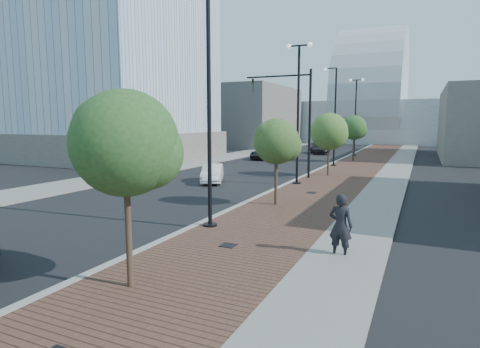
% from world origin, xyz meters
% --- Properties ---
extents(sidewalk, '(7.00, 140.00, 0.12)m').
position_xyz_m(sidewalk, '(3.50, 40.00, 0.06)').
color(sidewalk, '#4C2D23').
rests_on(sidewalk, ground).
extents(concrete_strip, '(2.40, 140.00, 0.13)m').
position_xyz_m(concrete_strip, '(6.20, 40.00, 0.07)').
color(concrete_strip, slate).
rests_on(concrete_strip, ground).
extents(curb, '(0.30, 140.00, 0.14)m').
position_xyz_m(curb, '(0.00, 40.00, 0.07)').
color(curb, gray).
rests_on(curb, ground).
extents(west_sidewalk, '(4.00, 140.00, 0.12)m').
position_xyz_m(west_sidewalk, '(-13.00, 40.00, 0.06)').
color(west_sidewalk, slate).
rests_on(west_sidewalk, ground).
extents(white_sedan, '(2.83, 4.10, 1.28)m').
position_xyz_m(white_sedan, '(-5.17, 20.75, 0.64)').
color(white_sedan, silver).
rests_on(white_sedan, ground).
extents(dark_car_mid, '(2.35, 5.02, 1.39)m').
position_xyz_m(dark_car_mid, '(-7.93, 38.29, 0.70)').
color(dark_car_mid, black).
rests_on(dark_car_mid, ground).
extents(dark_car_far, '(3.49, 5.00, 1.35)m').
position_xyz_m(dark_car_far, '(-4.24, 48.29, 0.67)').
color(dark_car_far, black).
rests_on(dark_car_far, ground).
extents(pedestrian, '(0.80, 0.58, 2.06)m').
position_xyz_m(pedestrian, '(5.99, 8.75, 1.03)').
color(pedestrian, black).
rests_on(pedestrian, ground).
extents(streetlight_1, '(1.44, 0.56, 9.21)m').
position_xyz_m(streetlight_1, '(0.49, 10.00, 4.34)').
color(streetlight_1, black).
rests_on(streetlight_1, ground).
extents(streetlight_2, '(1.72, 0.56, 9.28)m').
position_xyz_m(streetlight_2, '(0.60, 22.00, 4.82)').
color(streetlight_2, black).
rests_on(streetlight_2, ground).
extents(streetlight_3, '(1.44, 0.56, 9.21)m').
position_xyz_m(streetlight_3, '(0.49, 34.00, 4.34)').
color(streetlight_3, black).
rests_on(streetlight_3, ground).
extents(streetlight_4, '(1.72, 0.56, 9.28)m').
position_xyz_m(streetlight_4, '(0.60, 46.00, 4.82)').
color(streetlight_4, black).
rests_on(streetlight_4, ground).
extents(traffic_mast, '(5.09, 0.20, 8.00)m').
position_xyz_m(traffic_mast, '(-0.30, 25.00, 4.98)').
color(traffic_mast, black).
rests_on(traffic_mast, ground).
extents(tree_0, '(2.64, 2.63, 5.08)m').
position_xyz_m(tree_0, '(1.65, 4.02, 3.75)').
color(tree_0, '#382619').
rests_on(tree_0, ground).
extents(tree_1, '(2.32, 2.26, 4.43)m').
position_xyz_m(tree_1, '(1.65, 15.02, 3.28)').
color(tree_1, '#382619').
rests_on(tree_1, ground).
extents(tree_2, '(2.86, 2.86, 4.92)m').
position_xyz_m(tree_2, '(1.65, 27.02, 3.48)').
color(tree_2, '#382619').
rests_on(tree_2, ground).
extents(tree_3, '(2.55, 2.53, 4.87)m').
position_xyz_m(tree_3, '(1.65, 39.02, 3.60)').
color(tree_3, '#382619').
rests_on(tree_3, ground).
extents(tower_podium, '(19.00, 19.00, 3.00)m').
position_xyz_m(tower_podium, '(-24.00, 32.00, 1.50)').
color(tower_podium, '#5F5B55').
rests_on(tower_podium, ground).
extents(convention_center, '(50.00, 30.00, 50.00)m').
position_xyz_m(convention_center, '(-2.00, 85.00, 6.00)').
color(convention_center, '#9DA1A6').
rests_on(convention_center, ground).
extents(commercial_block_nw, '(14.00, 20.00, 10.00)m').
position_xyz_m(commercial_block_nw, '(-20.00, 60.00, 5.00)').
color(commercial_block_nw, '#66615B').
rests_on(commercial_block_nw, ground).
extents(utility_cover_1, '(0.50, 0.50, 0.02)m').
position_xyz_m(utility_cover_1, '(2.40, 8.00, 0.13)').
color(utility_cover_1, black).
rests_on(utility_cover_1, sidewalk).
extents(utility_cover_2, '(0.50, 0.50, 0.02)m').
position_xyz_m(utility_cover_2, '(2.40, 19.00, 0.13)').
color(utility_cover_2, black).
rests_on(utility_cover_2, sidewalk).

